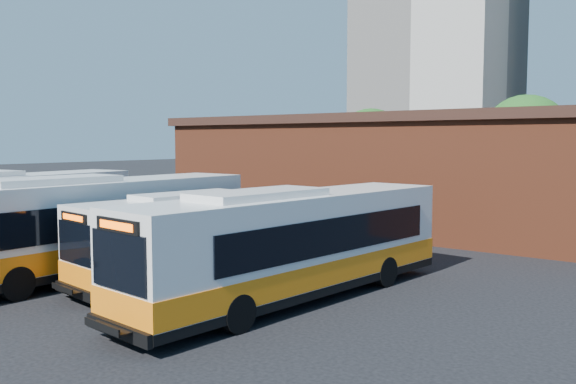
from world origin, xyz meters
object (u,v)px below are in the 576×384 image
Objects in this scene: bus_midwest at (93,230)px; bus_east at (294,249)px; bus_mideast at (220,237)px; bus_west at (45,228)px; transit_worker at (138,277)px; bus_farwest at (1,215)px.

bus_midwest is 8.16m from bus_east.
bus_midwest reaches higher than bus_mideast.
bus_east reaches higher than bus_west.
bus_west is 0.84× the size of bus_midwest.
transit_worker is at bearing -67.63° from bus_mideast.
bus_east reaches higher than bus_mideast.
bus_farwest is at bearing 177.70° from bus_midwest.
bus_mideast is (11.25, 2.42, -0.21)m from bus_farwest.
bus_midwest is 1.04× the size of bus_east.
bus_farwest is at bearing -171.95° from bus_west.
bus_mideast is at bearing 25.51° from bus_west.
bus_farwest is at bearing 67.89° from transit_worker.
transit_worker is at bearing -121.78° from bus_east.
bus_mideast is 0.90× the size of bus_east.
bus_farwest is 1.17× the size of bus_west.
bus_mideast reaches higher than transit_worker.
bus_midwest is at bearing -8.90° from bus_farwest.
bus_mideast is (3.86, 2.71, -0.25)m from bus_midwest.
bus_midwest is 5.58m from transit_worker.
bus_east is 4.77m from transit_worker.
bus_mideast is at bearing 3.64° from transit_worker.
bus_midwest reaches higher than bus_west.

